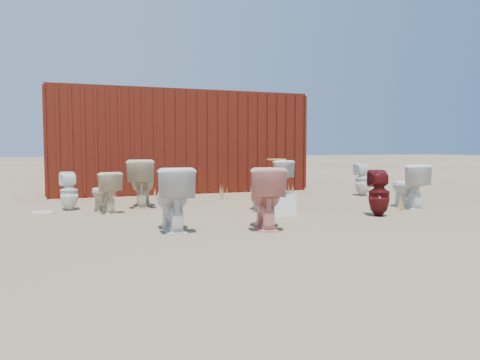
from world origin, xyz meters
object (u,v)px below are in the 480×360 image
object	(u,v)px
toilet_front_maroon	(379,193)
toilet_front_a	(173,199)
toilet_front_e	(408,186)
toilet_back_beige_left	(104,192)
toilet_front_c	(261,190)
toilet_front_pink	(266,197)
loose_tank	(280,205)
toilet_back_e	(362,179)
shipping_container	(176,142)
toilet_back_beige_right	(142,183)
toilet_back_yellowlid	(276,179)
toilet_back_a	(69,191)

from	to	relation	value
toilet_front_maroon	toilet_front_a	bearing A→B (deg)	23.68
toilet_front_maroon	toilet_front_e	xyz separation A→B (m)	(1.11, 0.66, 0.03)
toilet_front_a	toilet_back_beige_left	distance (m)	2.13
toilet_front_c	toilet_front_pink	bearing A→B (deg)	74.86
toilet_front_c	toilet_front_maroon	world-z (taller)	toilet_front_maroon
loose_tank	toilet_back_beige_left	bearing A→B (deg)	139.52
toilet_back_e	toilet_back_beige_left	bearing A→B (deg)	19.90
shipping_container	toilet_back_beige_right	distance (m)	3.48
toilet_front_a	toilet_back_yellowlid	world-z (taller)	toilet_front_a
toilet_back_e	loose_tank	world-z (taller)	toilet_back_e
toilet_back_a	toilet_back_beige_right	world-z (taller)	toilet_back_beige_right
shipping_container	toilet_front_e	world-z (taller)	shipping_container
toilet_front_pink	toilet_back_beige_right	xyz separation A→B (m)	(-1.20, 2.82, 0.02)
toilet_front_pink	toilet_front_maroon	xyz separation A→B (m)	(2.09, 0.37, -0.05)
toilet_front_c	toilet_back_beige_right	world-z (taller)	toilet_back_beige_right
toilet_front_a	toilet_back_e	size ratio (longest dim) A/B	1.13
shipping_container	toilet_front_maroon	size ratio (longest dim) A/B	8.31
toilet_front_a	toilet_front_c	distance (m)	2.28
toilet_front_a	toilet_front_c	size ratio (longest dim) A/B	1.20
toilet_front_e	toilet_back_yellowlid	bearing A→B (deg)	-52.45
toilet_front_c	toilet_back_yellowlid	size ratio (longest dim) A/B	0.86
toilet_front_c	toilet_front_maroon	distance (m)	1.92
toilet_front_c	toilet_back_beige_left	size ratio (longest dim) A/B	1.02
toilet_front_maroon	loose_tank	size ratio (longest dim) A/B	1.44
toilet_back_a	toilet_back_beige_left	world-z (taller)	toilet_back_beige_left
toilet_back_beige_left	toilet_back_a	bearing A→B (deg)	-61.48
toilet_front_maroon	toilet_back_e	bearing A→B (deg)	-98.90
toilet_front_a	loose_tank	distance (m)	2.00
shipping_container	loose_tank	world-z (taller)	shipping_container
toilet_back_e	toilet_front_a	bearing A→B (deg)	41.67
toilet_front_a	toilet_back_a	distance (m)	2.82
toilet_back_yellowlid	toilet_back_e	distance (m)	1.96
toilet_back_beige_left	toilet_front_e	bearing A→B (deg)	148.56
shipping_container	toilet_back_e	xyz separation A→B (m)	(3.56, -2.86, -0.84)
toilet_back_yellowlid	loose_tank	world-z (taller)	toilet_back_yellowlid
toilet_front_c	toilet_back_a	xyz separation A→B (m)	(-3.06, 1.17, -0.02)
shipping_container	toilet_back_yellowlid	world-z (taller)	shipping_container
toilet_back_a	toilet_back_e	distance (m)	6.14
toilet_front_maroon	toilet_back_beige_left	bearing A→B (deg)	-3.82
toilet_front_maroon	toilet_back_e	xyz separation A→B (m)	(1.61, 2.72, 0.00)
toilet_back_yellowlid	toilet_front_a	bearing A→B (deg)	41.62
toilet_front_pink	toilet_front_e	size ratio (longest dim) A/B	1.05
loose_tank	shipping_container	bearing A→B (deg)	82.93
toilet_front_e	toilet_back_yellowlid	size ratio (longest dim) A/B	0.97
shipping_container	toilet_back_beige_left	size ratio (longest dim) A/B	8.87
toilet_front_a	toilet_back_beige_right	world-z (taller)	toilet_back_beige_right
toilet_front_pink	toilet_back_a	xyz separation A→B (m)	(-2.43, 2.79, -0.08)
toilet_front_a	toilet_back_a	world-z (taller)	toilet_front_a
toilet_back_a	toilet_back_beige_left	xyz separation A→B (m)	(0.54, -0.52, 0.01)
toilet_front_a	toilet_back_e	bearing A→B (deg)	-147.12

